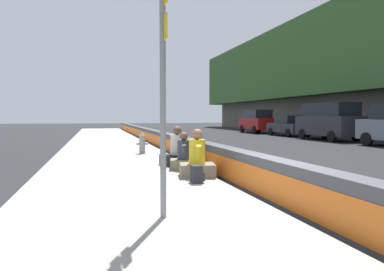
{
  "coord_description": "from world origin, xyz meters",
  "views": [
    {
      "loc": [
        -6.3,
        3.31,
        1.66
      ],
      "look_at": [
        5.48,
        0.15,
        1.01
      ],
      "focal_mm": 33.85,
      "sensor_mm": 36.0,
      "label": 1
    }
  ],
  "objects": [
    {
      "name": "route_sign_post",
      "position": [
        -0.99,
        2.33,
        2.21
      ],
      "size": [
        0.44,
        0.09,
        3.6
      ],
      "color": "gray",
      "rests_on": "sidewalk_strip"
    },
    {
      "name": "fire_hydrant",
      "position": [
        8.44,
        1.47,
        0.59
      ],
      "size": [
        0.26,
        0.46,
        0.88
      ],
      "color": "gray",
      "rests_on": "sidewalk_strip"
    },
    {
      "name": "seated_person_foreground",
      "position": [
        2.41,
        0.84,
        0.52
      ],
      "size": [
        0.87,
        0.97,
        1.2
      ],
      "color": "#706651",
      "rests_on": "sidewalk_strip"
    },
    {
      "name": "parked_car_far",
      "position": [
        26.38,
        -12.07,
        1.18
      ],
      "size": [
        4.82,
        2.11,
        2.28
      ],
      "color": "maroon",
      "rests_on": "ground_plane"
    },
    {
      "name": "sidewalk_strip",
      "position": [
        0.0,
        2.65,
        0.07
      ],
      "size": [
        80.0,
        4.4,
        0.14
      ],
      "primitive_type": "cube",
      "color": "gray",
      "rests_on": "ground_plane"
    },
    {
      "name": "seated_person_rear",
      "position": [
        4.66,
        0.85,
        0.52
      ],
      "size": [
        0.97,
        1.06,
        1.21
      ],
      "color": "black",
      "rests_on": "sidewalk_strip"
    },
    {
      "name": "jersey_barrier",
      "position": [
        0.0,
        0.0,
        0.42
      ],
      "size": [
        76.0,
        0.45,
        0.85
      ],
      "color": "#47474C",
      "rests_on": "ground_plane"
    },
    {
      "name": "parked_car_fourth",
      "position": [
        15.19,
        -12.14,
        1.35
      ],
      "size": [
        5.14,
        2.18,
        2.56
      ],
      "color": "#28282D",
      "rests_on": "ground_plane"
    },
    {
      "name": "ground_plane",
      "position": [
        0.0,
        0.0,
        0.0
      ],
      "size": [
        160.0,
        160.0,
        0.0
      ],
      "primitive_type": "plane",
      "color": "#232326",
      "rests_on": "ground"
    },
    {
      "name": "backpack",
      "position": [
        1.58,
        1.08,
        0.33
      ],
      "size": [
        0.32,
        0.28,
        0.4
      ],
      "color": "#232328",
      "rests_on": "sidewalk_strip"
    },
    {
      "name": "parked_car_midline",
      "position": [
        20.63,
        -12.25,
        0.86
      ],
      "size": [
        4.5,
        1.95,
        1.71
      ],
      "color": "#28282D",
      "rests_on": "ground_plane"
    },
    {
      "name": "seated_person_middle",
      "position": [
        3.72,
        0.87,
        0.47
      ],
      "size": [
        0.8,
        0.89,
        1.07
      ],
      "color": "#706651",
      "rests_on": "sidewalk_strip"
    }
  ]
}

